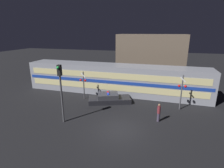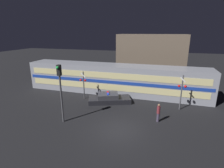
{
  "view_description": "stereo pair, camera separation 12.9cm",
  "coord_description": "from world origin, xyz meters",
  "px_view_note": "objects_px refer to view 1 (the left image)",
  "views": [
    {
      "loc": [
        2.96,
        -12.24,
        7.7
      ],
      "look_at": [
        -2.67,
        7.11,
        1.66
      ],
      "focal_mm": 28.0,
      "sensor_mm": 36.0,
      "label": 1
    },
    {
      "loc": [
        3.09,
        -12.2,
        7.7
      ],
      "look_at": [
        -2.67,
        7.11,
        1.66
      ],
      "focal_mm": 28.0,
      "sensor_mm": 36.0,
      "label": 2
    }
  ],
  "objects_px": {
    "crossing_signal_near": "(182,90)",
    "traffic_light_corner": "(61,85)",
    "train": "(114,79)",
    "pedestrian": "(159,113)",
    "police_car": "(109,99)"
  },
  "relations": [
    {
      "from": "train",
      "to": "traffic_light_corner",
      "type": "xyz_separation_m",
      "value": [
        -2.19,
        -8.86,
        1.55
      ]
    },
    {
      "from": "train",
      "to": "pedestrian",
      "type": "height_order",
      "value": "train"
    },
    {
      "from": "pedestrian",
      "to": "crossing_signal_near",
      "type": "bearing_deg",
      "value": 57.44
    },
    {
      "from": "train",
      "to": "pedestrian",
      "type": "bearing_deg",
      "value": -47.55
    },
    {
      "from": "pedestrian",
      "to": "traffic_light_corner",
      "type": "bearing_deg",
      "value": -163.35
    },
    {
      "from": "train",
      "to": "police_car",
      "type": "height_order",
      "value": "train"
    },
    {
      "from": "police_car",
      "to": "crossing_signal_near",
      "type": "distance_m",
      "value": 7.75
    },
    {
      "from": "train",
      "to": "police_car",
      "type": "xyz_separation_m",
      "value": [
        0.37,
        -3.4,
        -1.42
      ]
    },
    {
      "from": "crossing_signal_near",
      "to": "traffic_light_corner",
      "type": "bearing_deg",
      "value": -151.02
    },
    {
      "from": "traffic_light_corner",
      "to": "train",
      "type": "bearing_deg",
      "value": 76.14
    },
    {
      "from": "train",
      "to": "crossing_signal_near",
      "type": "relative_size",
      "value": 6.37
    },
    {
      "from": "crossing_signal_near",
      "to": "police_car",
      "type": "bearing_deg",
      "value": -178.88
    },
    {
      "from": "pedestrian",
      "to": "traffic_light_corner",
      "type": "distance_m",
      "value": 8.8
    },
    {
      "from": "pedestrian",
      "to": "crossing_signal_near",
      "type": "height_order",
      "value": "crossing_signal_near"
    },
    {
      "from": "train",
      "to": "traffic_light_corner",
      "type": "height_order",
      "value": "traffic_light_corner"
    }
  ]
}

